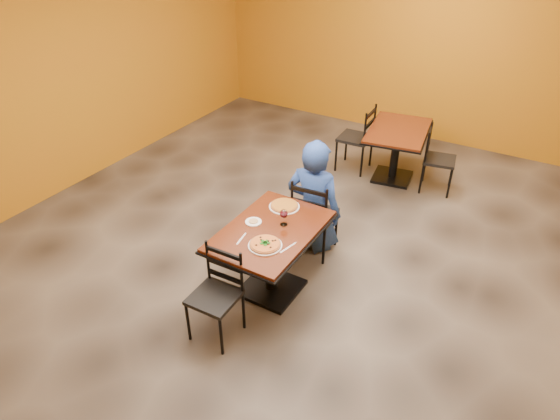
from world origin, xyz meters
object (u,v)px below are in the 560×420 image
Objects in this scene: table_second at (397,143)px; wine_glass at (284,217)px; side_plate at (253,222)px; plate_main at (265,245)px; pizza_far at (284,205)px; table_main at (271,246)px; plate_far at (284,207)px; chair_main_near at (214,298)px; chair_main_far at (315,215)px; chair_second_left at (355,138)px; pizza_main at (265,244)px; diner at (314,195)px; chair_second_right at (440,160)px.

wine_glass is (-0.18, -2.75, 0.29)m from table_second.
plate_main is at bearing -41.45° from side_plate.
side_plate is at bearing -99.01° from table_second.
wine_glass is at bearing -60.64° from pizza_far.
table_main is 0.46m from plate_far.
table_main is at bearing -4.30° from side_plate.
table_second is 3.66m from chair_main_near.
table_main is 0.83m from chair_main_far.
chair_main_near is at bearing -91.35° from plate_far.
plate_far is at bearing 3.74° from chair_second_left.
plate_main is at bearing -92.85° from table_second.
chair_main_far is at bearing 72.04° from side_plate.
chair_main_far is at bearing 71.02° from plate_far.
plate_main is 1.11× the size of pizza_far.
pizza_main is at bearing 5.71° from chair_second_left.
plate_main is at bearing -86.01° from wine_glass.
plate_far is 1.11× the size of pizza_far.
chair_second_left reaches higher than pizza_main.
diner is 7.22× the size of wine_glass.
chair_main_near is 0.65m from pizza_main.
table_second is 0.62m from chair_second_right.
side_plate is 0.31m from wine_glass.
diner reaches higher than chair_main_far.
chair_main_far is at bearing 8.89° from chair_second_left.
chair_main_far is (0.17, 1.58, 0.03)m from chair_main_near.
chair_second_left is 3.17m from plate_main.
side_plate is at bearing -106.84° from plate_far.
chair_main_near is 0.91× the size of chair_second_left.
plate_far is at bearing 148.79° from chair_second_right.
plate_far is 0.41m from side_plate.
pizza_main is at bearing 66.28° from chair_main_near.
wine_glass is at bearing -93.78° from table_second.
table_second is (0.25, 2.87, -0.00)m from table_main.
plate_far is at bearing 73.16° from side_plate.
chair_second_left is 2.88m from side_plate.
diner is 4.19× the size of plate_main.
table_second is at bearing 87.47° from chair_second_left.
chair_main_far is (0.06, 0.82, -0.09)m from table_main.
chair_second_left is 0.74× the size of diner.
chair_second_right is at bearing 73.42° from table_main.
chair_main_near reaches higher than side_plate.
chair_main_far is 0.79m from wine_glass.
chair_second_right is 3.16× the size of pizza_far.
chair_main_far is 3.02× the size of plate_far.
chair_main_near is 0.67× the size of diner.
wine_glass is (0.15, -0.27, 0.07)m from pizza_far.
pizza_main is (0.04, -1.07, 0.30)m from chair_main_far.
table_second is 2.77m from wine_glass.
chair_main_far reaches higher than plate_main.
plate_main is at bearing 155.95° from chair_second_right.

